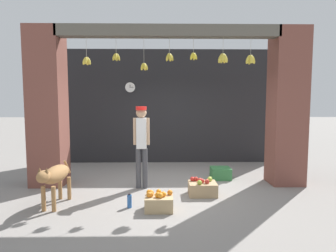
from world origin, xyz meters
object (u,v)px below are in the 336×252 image
object	(u,v)px
fruit_crate_oranges	(159,202)
fruit_crate_apples	(202,188)
shopkeeper	(141,140)
produce_box_green	(221,173)
wall_clock	(130,87)
dog	(55,176)
water_bottle	(129,201)

from	to	relation	value
fruit_crate_oranges	fruit_crate_apples	world-z (taller)	fruit_crate_apples
shopkeeper	produce_box_green	xyz separation A→B (m)	(1.82, 0.66, -0.90)
wall_clock	dog	bearing A→B (deg)	-104.58
dog	shopkeeper	world-z (taller)	shopkeeper
dog	fruit_crate_oranges	world-z (taller)	dog
fruit_crate_apples	wall_clock	world-z (taller)	wall_clock
produce_box_green	wall_clock	size ratio (longest dim) A/B	1.46
produce_box_green	water_bottle	distance (m)	2.59
wall_clock	fruit_crate_oranges	bearing A→B (deg)	-75.71
fruit_crate_apples	water_bottle	distance (m)	1.48
dog	produce_box_green	distance (m)	3.64
dog	fruit_crate_oranges	size ratio (longest dim) A/B	2.29
shopkeeper	fruit_crate_apples	bearing A→B (deg)	160.39
wall_clock	fruit_crate_apples	bearing A→B (deg)	-58.54
dog	shopkeeper	bearing A→B (deg)	129.95
water_bottle	produce_box_green	bearing A→B (deg)	41.44
produce_box_green	fruit_crate_oranges	bearing A→B (deg)	-128.05
fruit_crate_apples	dog	bearing A→B (deg)	-168.93
dog	wall_clock	size ratio (longest dim) A/B	3.41
fruit_crate_apples	wall_clock	distance (m)	3.99
dog	shopkeeper	distance (m)	1.79
fruit_crate_oranges	produce_box_green	world-z (taller)	fruit_crate_oranges
dog	fruit_crate_apples	distance (m)	2.72
fruit_crate_oranges	wall_clock	size ratio (longest dim) A/B	1.49
produce_box_green	dog	bearing A→B (deg)	-153.32
fruit_crate_oranges	fruit_crate_apples	xyz separation A→B (m)	(0.84, 0.73, -0.00)
fruit_crate_apples	water_bottle	size ratio (longest dim) A/B	2.21
fruit_crate_apples	water_bottle	bearing A→B (deg)	-155.82
dog	water_bottle	world-z (taller)	dog
fruit_crate_apples	produce_box_green	size ratio (longest dim) A/B	1.18
dog	water_bottle	xyz separation A→B (m)	(1.29, -0.09, -0.42)
dog	produce_box_green	bearing A→B (deg)	122.35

